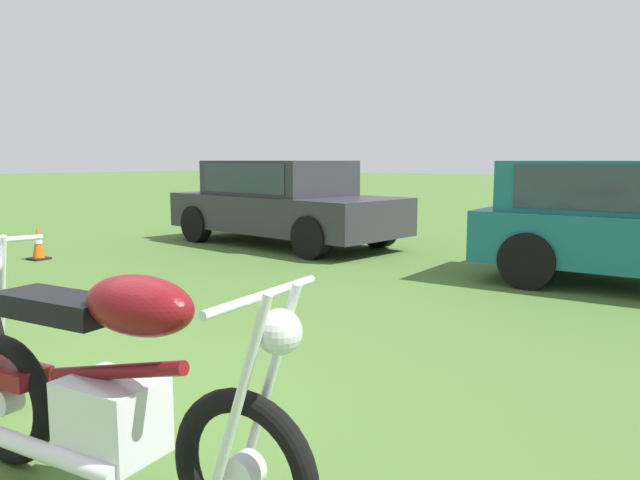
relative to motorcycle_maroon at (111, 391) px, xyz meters
The scene contains 3 objects.
motorcycle_maroon is the anchor object (origin of this frame).
car_charcoal 7.98m from the motorcycle_maroon, 121.91° to the left, with size 4.43×2.42×1.43m.
traffic_cone 7.12m from the motorcycle_maroon, 150.47° to the left, with size 0.25×0.25×0.49m.
Camera 1 is at (3.22, -1.61, 1.44)m, focal length 34.11 mm.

